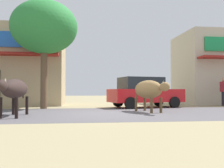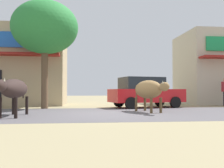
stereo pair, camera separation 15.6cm
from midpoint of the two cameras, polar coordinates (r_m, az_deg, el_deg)
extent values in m
plane|color=#958762|center=(10.57, -1.50, -6.43)|extent=(80.00, 80.00, 0.00)
cube|color=#545054|center=(10.57, -1.50, -6.42)|extent=(72.00, 6.22, 0.00)
cube|color=tan|center=(18.25, -21.66, 3.51)|extent=(6.88, 4.38, 4.95)
cube|color=blue|center=(16.29, -23.61, 9.05)|extent=(5.51, 0.10, 0.90)
cube|color=#B7AD96|center=(20.38, 22.75, 3.02)|extent=(6.08, 4.38, 4.96)
cylinder|color=brown|center=(13.74, -15.03, 1.18)|extent=(0.34, 0.34, 3.08)
ellipsoid|color=#297B36|center=(14.11, -14.96, 11.97)|extent=(3.40, 3.40, 2.72)
cube|color=red|center=(14.32, 7.06, -2.53)|extent=(4.22, 2.51, 0.70)
cube|color=#1E2328|center=(14.20, 5.99, 0.16)|extent=(2.46, 1.99, 0.64)
cylinder|color=black|center=(15.68, 9.86, -3.72)|extent=(0.62, 0.31, 0.60)
cylinder|color=black|center=(14.23, 13.24, -3.92)|extent=(0.62, 0.31, 0.60)
cylinder|color=black|center=(14.59, 1.05, -3.90)|extent=(0.62, 0.31, 0.60)
cylinder|color=black|center=(13.02, 3.70, -4.18)|extent=(0.62, 0.31, 0.60)
ellipsoid|color=#312320|center=(9.84, -20.94, -0.95)|extent=(0.79, 2.26, 0.68)
ellipsoid|color=#312320|center=(8.53, -23.41, -0.28)|extent=(0.30, 0.57, 0.36)
cone|color=beige|center=(8.46, -22.86, 0.95)|extent=(0.06, 0.06, 0.12)
cylinder|color=black|center=(9.09, -20.68, -4.93)|extent=(0.11, 0.11, 0.69)
cylinder|color=black|center=(9.23, -23.71, -4.85)|extent=(0.11, 0.11, 0.69)
cylinder|color=black|center=(10.49, -18.57, -4.49)|extent=(0.11, 0.11, 0.69)
cylinder|color=black|center=(10.62, -21.23, -4.43)|extent=(0.11, 0.11, 0.69)
cylinder|color=black|center=(10.97, -19.30, -1.54)|extent=(0.05, 0.05, 0.55)
ellipsoid|color=olive|center=(11.26, 7.48, -1.19)|extent=(1.17, 2.09, 0.79)
ellipsoid|color=olive|center=(10.20, 11.05, -0.59)|extent=(0.42, 0.62, 0.36)
cone|color=beige|center=(10.22, 11.67, 0.42)|extent=(0.06, 0.06, 0.12)
cone|color=beige|center=(10.11, 10.74, 0.44)|extent=(0.06, 0.06, 0.12)
cylinder|color=brown|center=(10.84, 10.27, -4.60)|extent=(0.11, 0.11, 0.63)
cylinder|color=brown|center=(10.60, 8.24, -4.68)|extent=(0.11, 0.11, 0.63)
cylinder|color=brown|center=(11.94, 6.83, -4.33)|extent=(0.11, 0.11, 0.63)
cylinder|color=brown|center=(11.73, 4.93, -4.39)|extent=(0.11, 0.11, 0.63)
cylinder|color=brown|center=(12.17, 4.96, -1.69)|extent=(0.05, 0.05, 0.63)
cylinder|color=#262633|center=(17.06, 22.89, -3.01)|extent=(0.14, 0.14, 0.86)
cylinder|color=#262633|center=(16.91, 23.19, -3.02)|extent=(0.14, 0.14, 0.86)
cube|color=maroon|center=(16.98, 23.01, -0.55)|extent=(0.27, 0.40, 0.61)
sphere|color=tan|center=(16.99, 23.00, 0.86)|extent=(0.23, 0.23, 0.23)
cylinder|color=maroon|center=(17.21, 22.58, -0.47)|extent=(0.09, 0.09, 0.55)
camera|label=1|loc=(0.08, -90.39, 0.01)|focal=41.67mm
camera|label=2|loc=(0.08, 89.61, -0.01)|focal=41.67mm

